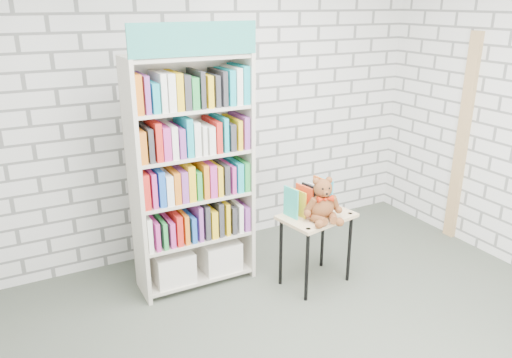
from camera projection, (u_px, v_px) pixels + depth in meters
name	position (u px, v px, depth m)	size (l,w,h in m)	color
ground	(331.00, 351.00, 3.57)	(4.50, 4.50, 0.00)	#474E42
room_shell	(347.00, 104.00, 2.97)	(4.52, 4.02, 2.81)	silver
bookshelf	(192.00, 173.00, 4.14)	(0.99, 0.39, 2.22)	beige
display_table	(316.00, 225.00, 4.26)	(0.67, 0.52, 0.65)	tan
table_books	(309.00, 198.00, 4.26)	(0.45, 0.26, 0.25)	#2ABAA4
teddy_bear	(323.00, 203.00, 4.09)	(0.33, 0.32, 0.36)	#622C1A
door_trim	(462.00, 140.00, 4.98)	(0.05, 0.12, 2.10)	tan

